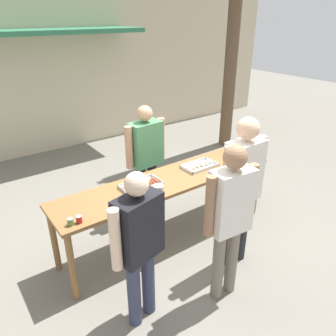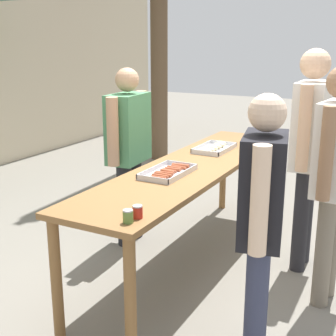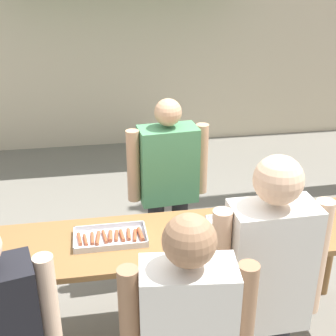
{
  "view_description": "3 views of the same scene",
  "coord_description": "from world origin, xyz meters",
  "views": [
    {
      "loc": [
        -2.09,
        -2.86,
        2.7
      ],
      "look_at": [
        0.0,
        0.0,
        1.02
      ],
      "focal_mm": 35.0,
      "sensor_mm": 36.0,
      "label": 1
    },
    {
      "loc": [
        -3.33,
        -1.55,
        1.84
      ],
      "look_at": [
        -0.37,
        0.03,
        0.92
      ],
      "focal_mm": 50.0,
      "sensor_mm": 36.0,
      "label": 2
    },
    {
      "loc": [
        -0.42,
        -2.6,
        2.59
      ],
      "look_at": [
        0.13,
        0.7,
        1.05
      ],
      "focal_mm": 50.0,
      "sensor_mm": 36.0,
      "label": 3
    }
  ],
  "objects": [
    {
      "name": "person_server_behind_table",
      "position": [
        0.13,
        0.7,
        0.95
      ],
      "size": [
        0.65,
        0.29,
        1.61
      ],
      "rotation": [
        0.0,
        0.0,
        0.09
      ],
      "color": "#232328",
      "rests_on": "ground"
    },
    {
      "name": "food_tray_sausages",
      "position": [
        -0.36,
        0.03,
        0.88
      ],
      "size": [
        0.48,
        0.27,
        0.04
      ],
      "color": "silver",
      "rests_on": "serving_table"
    },
    {
      "name": "person_customer_with_cup",
      "position": [
        0.38,
        -0.83,
        1.07
      ],
      "size": [
        0.6,
        0.23,
        1.78
      ],
      "rotation": [
        0.0,
        0.0,
        3.16
      ],
      "color": "#232328",
      "rests_on": "ground"
    },
    {
      "name": "ground_plane",
      "position": [
        0.0,
        0.0,
        0.0
      ],
      "size": [
        24.0,
        24.0,
        0.0
      ],
      "primitive_type": "plane",
      "color": "slate"
    },
    {
      "name": "food_tray_buns",
      "position": [
        0.54,
        0.03,
        0.89
      ],
      "size": [
        0.46,
        0.27,
        0.05
      ],
      "color": "silver",
      "rests_on": "serving_table"
    },
    {
      "name": "serving_table",
      "position": [
        0.0,
        0.0,
        0.77
      ],
      "size": [
        2.89,
        0.67,
        0.87
      ],
      "color": "brown",
      "rests_on": "ground"
    }
  ]
}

